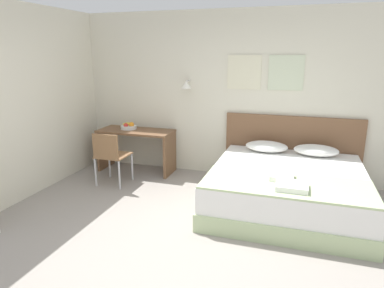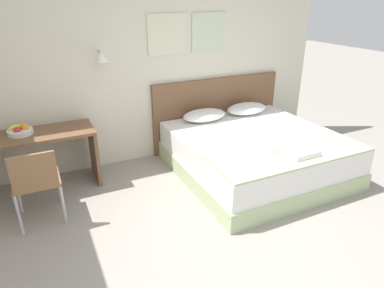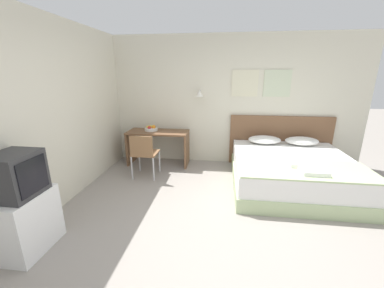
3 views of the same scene
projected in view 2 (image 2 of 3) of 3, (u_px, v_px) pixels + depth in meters
name	position (u px, v px, depth m)	size (l,w,h in m)	color
ground_plane	(241.00, 270.00, 2.95)	(24.00, 24.00, 0.00)	gray
wall_back	(142.00, 65.00, 4.52)	(5.54, 0.31, 2.65)	beige
bed	(255.00, 154.00, 4.49)	(1.95, 2.01, 0.53)	#B2C693
headboard	(217.00, 112.00, 5.24)	(2.07, 0.06, 1.05)	brown
pillow_left	(204.00, 115.00, 4.84)	(0.63, 0.38, 0.16)	white
pillow_right	(247.00, 109.00, 5.12)	(0.63, 0.38, 0.16)	white
throw_blanket	(287.00, 151.00, 3.89)	(1.89, 0.80, 0.02)	#B2C693
folded_towel_near_foot	(275.00, 144.00, 3.97)	(0.27, 0.27, 0.06)	white
folded_towel_mid_bed	(300.00, 152.00, 3.78)	(0.34, 0.29, 0.06)	white
desk	(39.00, 150.00, 4.00)	(1.27, 0.55, 0.72)	brown
desk_chair	(36.00, 180.00, 3.37)	(0.45, 0.45, 0.83)	#8E6642
fruit_bowl	(20.00, 131.00, 3.88)	(0.27, 0.27, 0.12)	silver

